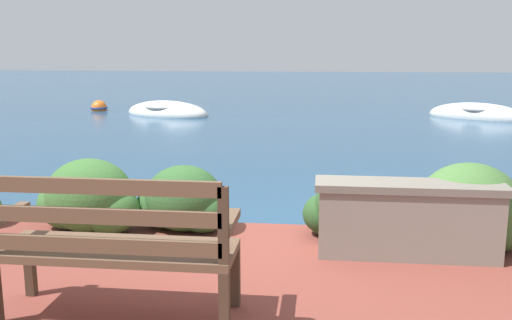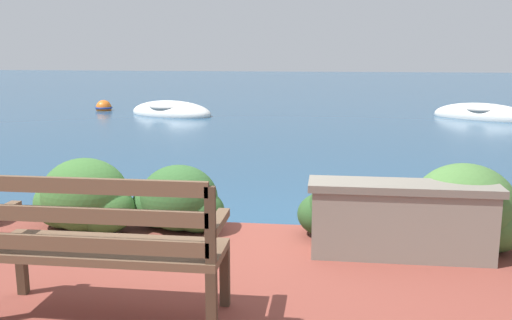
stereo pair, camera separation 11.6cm
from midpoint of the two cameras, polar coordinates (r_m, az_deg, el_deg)
The scene contains 10 objects.
ground_plane at distance 5.54m, azimuth 0.91°, elevation -8.55°, with size 80.00×80.00×0.00m.
park_bench at distance 3.60m, azimuth -14.90°, elevation -8.12°, with size 1.47×0.48×0.93m.
stone_wall at distance 4.71m, azimuth 14.27°, elevation -5.73°, with size 1.48×0.39×0.61m.
hedge_clump_left at distance 5.42m, azimuth -17.00°, elevation -3.84°, with size 0.99×0.71×0.67m.
hedge_clump_centre at distance 5.27m, azimuth -7.96°, elevation -4.20°, with size 0.89×0.64×0.60m.
hedge_clump_right at distance 5.08m, azimuth 8.69°, elevation -5.07°, with size 0.82×0.59×0.56m.
hedge_clump_far_right at distance 5.06m, azimuth 19.68°, elevation -4.83°, with size 1.06×0.76×0.72m.
rowboat_nearest at distance 16.27m, azimuth -9.07°, elevation 4.68°, with size 2.86×2.12×0.70m.
rowboat_mid at distance 16.44m, azimuth 21.06°, elevation 4.14°, with size 2.72×2.17×0.72m.
mooring_buoy at distance 17.85m, azimuth -15.60°, elevation 5.04°, with size 0.51×0.51×0.46m.
Camera 1 is at (0.45, -5.20, 1.87)m, focal length 40.00 mm.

